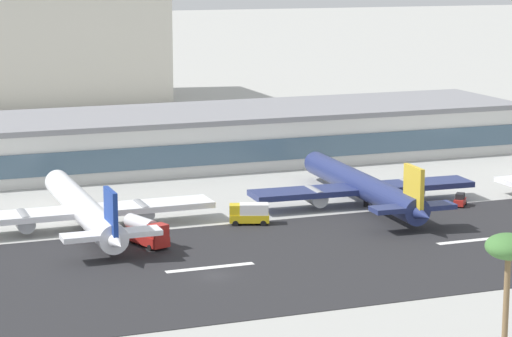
% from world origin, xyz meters
% --- Properties ---
extents(ground_plane, '(1400.00, 1400.00, 0.00)m').
position_xyz_m(ground_plane, '(0.00, 0.00, 0.00)').
color(ground_plane, '#A8A8A3').
extents(runway_strip, '(800.00, 42.50, 0.08)m').
position_xyz_m(runway_strip, '(0.00, 3.59, 0.04)').
color(runway_strip, '#262628').
rests_on(runway_strip, ground_plane).
extents(runway_centreline_dash_4, '(12.00, 1.20, 0.01)m').
position_xyz_m(runway_centreline_dash_4, '(0.55, 3.59, 0.09)').
color(runway_centreline_dash_4, white).
rests_on(runway_centreline_dash_4, runway_strip).
extents(runway_centreline_dash_5, '(12.00, 1.20, 0.01)m').
position_xyz_m(runway_centreline_dash_5, '(40.34, 3.59, 0.09)').
color(runway_centreline_dash_5, white).
rests_on(runway_centreline_dash_5, runway_strip).
extents(terminal_building, '(150.28, 28.91, 10.19)m').
position_xyz_m(terminal_building, '(13.21, 75.60, 5.10)').
color(terminal_building, silver).
rests_on(terminal_building, ground_plane).
extents(airliner_navy_tail_gate_1, '(39.43, 46.18, 9.64)m').
position_xyz_m(airliner_navy_tail_gate_1, '(-10.70, 28.74, 3.07)').
color(airliner_navy_tail_gate_1, white).
rests_on(airliner_navy_tail_gate_1, ground_plane).
extents(airliner_gold_tail_gate_2, '(38.10, 47.01, 9.81)m').
position_xyz_m(airliner_gold_tail_gate_2, '(35.26, 28.70, 3.13)').
color(airliner_gold_tail_gate_2, navy).
rests_on(airliner_gold_tail_gate_2, ground_plane).
extents(service_fuel_truck_0, '(5.24, 8.88, 3.95)m').
position_xyz_m(service_fuel_truck_0, '(-4.45, 17.54, 2.03)').
color(service_fuel_truck_0, '#B2231E').
rests_on(service_fuel_truck_0, ground_plane).
extents(service_baggage_tug_1, '(3.29, 3.48, 2.20)m').
position_xyz_m(service_baggage_tug_1, '(49.66, 23.16, 1.05)').
color(service_baggage_tug_1, '#B2231E').
rests_on(service_baggage_tug_1, ground_plane).
extents(service_box_truck_2, '(6.46, 4.26, 3.25)m').
position_xyz_m(service_box_truck_2, '(13.34, 23.75, 1.79)').
color(service_box_truck_2, gold).
rests_on(service_box_truck_2, ground_plane).
extents(palm_tree_0, '(4.65, 4.65, 13.27)m').
position_xyz_m(palm_tree_0, '(17.68, -38.32, 11.55)').
color(palm_tree_0, brown).
rests_on(palm_tree_0, ground_plane).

